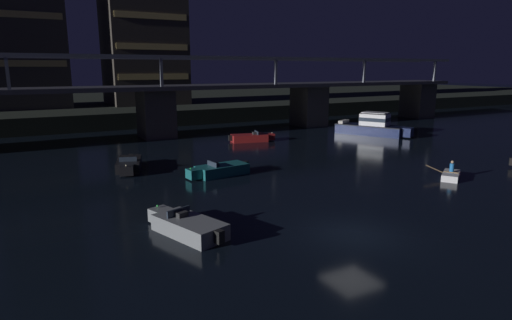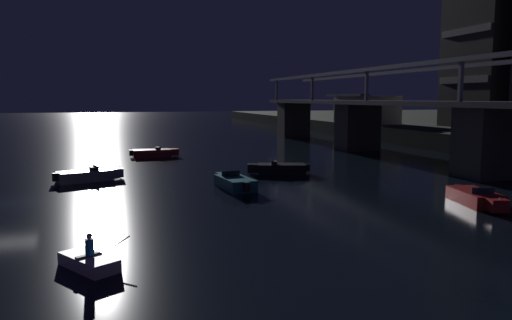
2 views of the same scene
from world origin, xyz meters
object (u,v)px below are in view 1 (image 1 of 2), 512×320
speedboat_mid_right (220,170)px  speedboat_far_left (251,138)px  speedboat_mid_center (129,165)px  river_bridge (155,102)px  dinghy_with_paddler (451,175)px  cabin_cruiser_near_left (372,126)px  speedboat_near_right (187,226)px  tower_central (143,33)px

speedboat_mid_right → speedboat_far_left: size_ratio=1.00×
speedboat_mid_center → speedboat_mid_right: (5.62, -5.26, 0.00)m
speedboat_mid_center → speedboat_far_left: bearing=25.7°
river_bridge → speedboat_far_left: 12.13m
dinghy_with_paddler → speedboat_mid_right: bearing=148.0°
speedboat_far_left → cabin_cruiser_near_left: bearing=-10.4°
speedboat_near_right → speedboat_far_left: size_ratio=0.99×
cabin_cruiser_near_left → speedboat_near_right: bearing=-147.5°
speedboat_mid_right → speedboat_near_right: bearing=-121.8°
tower_central → speedboat_near_right: size_ratio=4.50×
river_bridge → speedboat_mid_right: 20.81m
tower_central → speedboat_near_right: bearing=-102.6°
speedboat_near_right → speedboat_far_left: 27.23m
river_bridge → speedboat_mid_center: river_bridge is taller
cabin_cruiser_near_left → speedboat_mid_center: size_ratio=1.76×
river_bridge → dinghy_with_paddler: river_bridge is taller
tower_central → cabin_cruiser_near_left: tower_central is taller
speedboat_mid_right → dinghy_with_paddler: 17.15m
speedboat_near_right → dinghy_with_paddler: bearing=2.3°
speedboat_near_right → speedboat_far_left: same height
speedboat_near_right → speedboat_mid_right: same height
tower_central → speedboat_mid_right: bearing=-97.6°
speedboat_mid_center → speedboat_far_left: 16.59m
speedboat_near_right → speedboat_mid_center: (0.55, 15.20, 0.00)m
speedboat_near_right → speedboat_mid_center: bearing=87.9°
speedboat_near_right → tower_central: bearing=77.4°
river_bridge → speedboat_far_left: size_ratio=17.89×
tower_central → dinghy_with_paddler: tower_central is taller
speedboat_mid_center → speedboat_mid_right: size_ratio=0.99×
tower_central → dinghy_with_paddler: bearing=-80.5°
speedboat_mid_center → dinghy_with_paddler: (20.17, -14.35, -0.14)m
cabin_cruiser_near_left → dinghy_with_paddler: bearing=-118.1°
tower_central → speedboat_near_right: 56.25m
cabin_cruiser_near_left → speedboat_near_right: size_ratio=1.77×
tower_central → speedboat_far_left: 33.84m
cabin_cruiser_near_left → dinghy_with_paddler: 21.28m
speedboat_mid_right → tower_central: bearing=82.4°
speedboat_far_left → dinghy_with_paddler: size_ratio=1.87×
dinghy_with_paddler → speedboat_near_right: bearing=-177.7°
speedboat_near_right → river_bridge: bearing=76.8°
cabin_cruiser_near_left → speedboat_mid_right: 26.41m
cabin_cruiser_near_left → speedboat_near_right: 36.46m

